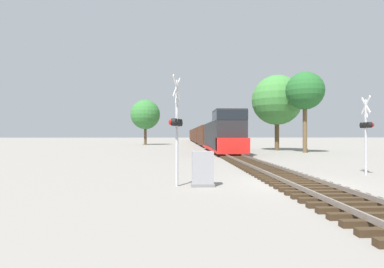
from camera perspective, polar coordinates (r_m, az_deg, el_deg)
ground_plane at (r=13.46m, az=19.52°, el=-9.10°), size 400.00×400.00×0.00m
rail_track_bed at (r=13.43m, az=19.52°, el=-8.53°), size 2.60×160.00×0.31m
freight_train at (r=67.49m, az=1.88°, el=-0.25°), size 3.03×82.69×4.58m
crossing_signal_near at (r=12.21m, az=-3.03°, el=1.83°), size 0.57×1.01×4.49m
crossing_signal_far at (r=18.02m, az=30.30°, el=0.98°), size 0.41×1.01×4.10m
relay_cabinet at (r=12.23m, az=2.05°, el=-6.70°), size 0.95×0.54×1.42m
tree_far_right at (r=37.56m, az=20.70°, el=7.61°), size 4.39×4.39×9.41m
tree_mid_background at (r=41.80m, az=15.87°, el=6.21°), size 6.65×6.65×10.05m
tree_deep_background at (r=62.77m, az=-8.88°, el=3.67°), size 6.09×6.09×9.31m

